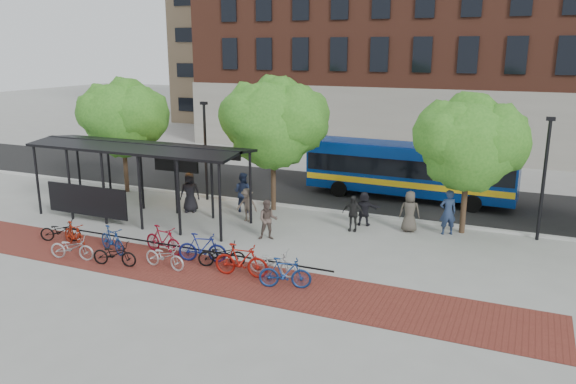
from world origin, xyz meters
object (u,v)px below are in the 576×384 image
at_px(bike_1, 74,235).
at_px(pedestrian_4, 353,213).
at_px(bike_9, 241,260).
at_px(bike_10, 273,262).
at_px(bus, 409,168).
at_px(bike_6, 165,256).
at_px(bike_2, 72,248).
at_px(pedestrian_7, 448,212).
at_px(tree_a, 124,115).
at_px(tree_c, 471,140).
at_px(pedestrian_5, 364,209).
at_px(pedestrian_6, 410,211).
at_px(bike_0, 61,231).
at_px(lamp_post_right, 544,176).
at_px(bike_11, 285,273).
at_px(bike_4, 115,254).
at_px(bus_shelter, 137,155).
at_px(pedestrian_0, 190,192).
at_px(bike_3, 112,240).
at_px(lamp_post_left, 205,148).
at_px(bike_7, 202,248).
at_px(pedestrian_8, 268,220).
at_px(bike_5, 163,240).
at_px(tree_b, 275,119).
at_px(pedestrian_3, 247,205).
at_px(bike_8, 222,255).
at_px(pedestrian_2, 243,192).

distance_m(bike_1, pedestrian_4, 11.59).
relative_size(bike_9, bike_10, 1.08).
bearing_deg(bus, bike_6, -112.77).
bearing_deg(bike_2, pedestrian_7, -66.69).
bearing_deg(bike_10, bus, -10.61).
distance_m(tree_a, tree_c, 18.00).
distance_m(bike_9, pedestrian_5, 7.70).
distance_m(pedestrian_6, pedestrian_7, 1.59).
relative_size(tree_a, bike_0, 3.63).
bearing_deg(lamp_post_right, bike_11, -131.72).
relative_size(bike_0, pedestrian_7, 0.86).
bearing_deg(bike_4, bike_2, 83.45).
bearing_deg(tree_a, bike_0, -70.25).
distance_m(bike_4, pedestrian_5, 10.90).
height_order(bus_shelter, bus, bus_shelter).
bearing_deg(tree_a, bus, 17.58).
xyz_separation_m(tree_c, bike_0, (-15.19, -7.81, -3.61)).
distance_m(bike_11, pedestrian_4, 6.70).
bearing_deg(pedestrian_0, bike_2, -116.15).
bearing_deg(bike_4, lamp_post_right, -67.58).
xyz_separation_m(bike_1, bike_3, (1.86, 0.06, 0.02)).
xyz_separation_m(tree_a, lamp_post_left, (4.91, 0.25, -1.49)).
height_order(bike_2, bike_4, bike_2).
height_order(bike_7, pedestrian_8, pedestrian_8).
distance_m(bike_5, bike_11, 5.73).
bearing_deg(lamp_post_left, pedestrian_8, -38.00).
xyz_separation_m(bike_9, pedestrian_5, (2.30, 7.35, 0.19)).
relative_size(bike_11, pedestrian_7, 0.90).
height_order(bike_2, pedestrian_6, pedestrian_6).
relative_size(tree_a, bike_5, 3.33).
bearing_deg(pedestrian_0, tree_b, 6.81).
relative_size(bus, pedestrian_3, 6.98).
bearing_deg(pedestrian_8, bike_4, -152.96).
height_order(bike_10, pedestrian_5, pedestrian_5).
relative_size(bike_3, bike_10, 0.95).
height_order(tree_c, bike_6, tree_c).
bearing_deg(pedestrian_4, bike_8, -121.58).
xyz_separation_m(tree_c, bike_7, (-8.57, -7.46, -3.50)).
height_order(tree_b, pedestrian_7, tree_b).
bearing_deg(pedestrian_0, bike_7, -74.93).
relative_size(bus, pedestrian_2, 5.56).
height_order(tree_c, bike_4, tree_c).
xyz_separation_m(tree_a, pedestrian_3, (8.60, -2.26, -3.46)).
distance_m(tree_b, bike_6, 9.45).
xyz_separation_m(bus, bike_5, (-7.01, -11.94, -1.11)).
relative_size(bus_shelter, pedestrian_6, 5.84).
bearing_deg(pedestrian_4, bike_10, -103.99).
bearing_deg(bike_8, bike_10, -113.07).
bearing_deg(pedestrian_7, lamp_post_left, -29.29).
distance_m(bike_10, pedestrian_3, 6.50).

